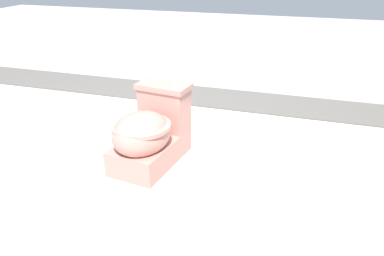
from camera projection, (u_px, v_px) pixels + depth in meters
ground_plane at (149, 146)px, 2.84m from camera, size 14.00×14.00×0.00m
gravel_strip at (242, 100)px, 3.71m from camera, size 0.56×8.00×0.01m
toilet at (150, 133)px, 2.53m from camera, size 0.68×0.46×0.52m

